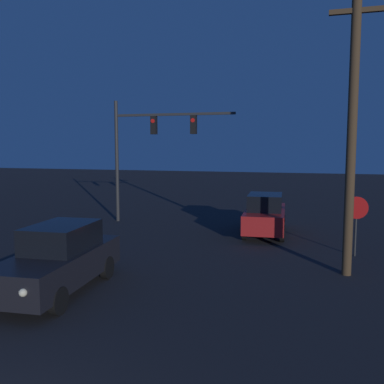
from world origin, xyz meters
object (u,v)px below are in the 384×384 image
car_near (59,259)px  utility_pole (352,127)px  car_far (265,214)px  stop_sign (356,214)px  traffic_signal_mast (147,140)px

car_near → utility_pole: 9.10m
car_far → utility_pole: 7.11m
car_near → utility_pole: utility_pole is taller
stop_sign → car_far: bearing=140.5°
car_near → utility_pole: (7.48, 3.77, 3.55)m
traffic_signal_mast → utility_pole: bearing=-35.6°
traffic_signal_mast → stop_sign: 10.83m
car_near → car_far: size_ratio=1.00×
car_far → traffic_signal_mast: 7.06m
traffic_signal_mast → stop_sign: size_ratio=2.94×
stop_sign → utility_pole: 3.85m
traffic_signal_mast → utility_pole: (9.21, -6.60, 0.26)m
car_far → stop_sign: 4.59m
traffic_signal_mast → car_near: bearing=-80.6°
traffic_signal_mast → utility_pole: utility_pole is taller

